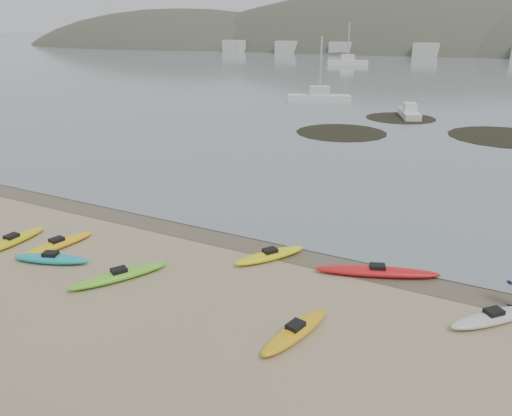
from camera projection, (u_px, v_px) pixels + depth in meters
The scene contains 5 objects.
ground at pixel (256, 240), 21.91m from camera, with size 600.00×600.00×0.00m, color tan.
wet_sand at pixel (253, 242), 21.66m from camera, with size 60.00×60.00×0.00m, color brown.
kayaks at pixel (201, 271), 18.81m from camera, with size 20.47×7.83×0.34m.
kelp_mats at pixel (425, 130), 44.71m from camera, with size 21.41×17.23×0.04m.
moored_boats at pixel (510, 78), 83.65m from camera, with size 82.52×74.29×1.33m.
Camera 1 is at (9.42, -17.74, 8.85)m, focal length 35.00 mm.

